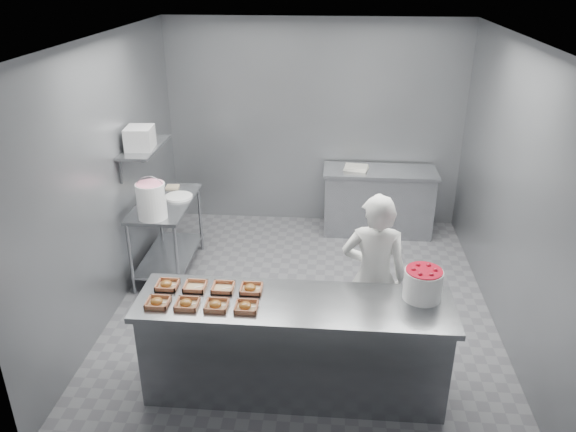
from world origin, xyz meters
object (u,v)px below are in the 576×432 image
object	(u,v)px
service_counter	(294,346)
tray_7	(251,288)
tray_1	(187,304)
worker	(374,277)
strawberry_tub	(423,283)
prep_table	(167,226)
tray_4	(167,285)
appliance	(140,138)
tray_2	(216,305)
glaze_bucket	(151,200)
tray_3	(246,306)
tray_6	(223,287)
tray_5	(195,286)
back_counter	(378,201)
tray_0	(158,302)

from	to	relation	value
service_counter	tray_7	distance (m)	0.62
tray_1	worker	distance (m)	1.70
tray_7	strawberry_tub	xyz separation A→B (m)	(1.41, 0.01, 0.12)
prep_table	tray_4	size ratio (longest dim) A/B	6.40
tray_4	appliance	distance (m)	2.01
tray_2	glaze_bucket	xyz separation A→B (m)	(-1.03, 1.65, 0.18)
tray_3	appliance	distance (m)	2.57
tray_3	worker	xyz separation A→B (m)	(1.05, 0.74, -0.11)
service_counter	prep_table	xyz separation A→B (m)	(-1.65, 1.95, 0.14)
glaze_bucket	tray_2	bearing A→B (deg)	-58.01
tray_6	glaze_bucket	bearing A→B (deg)	126.86
service_counter	appliance	bearing A→B (deg)	134.51
tray_3	tray_5	world-z (taller)	tray_3
tray_1	tray_3	distance (m)	0.48
back_counter	tray_2	xyz separation A→B (m)	(-1.52, -3.39, 0.47)
prep_table	strawberry_tub	world-z (taller)	strawberry_tub
back_counter	worker	bearing A→B (deg)	-94.81
tray_0	strawberry_tub	xyz separation A→B (m)	(2.13, 0.29, 0.12)
tray_3	glaze_bucket	world-z (taller)	glaze_bucket
tray_1	strawberry_tub	world-z (taller)	strawberry_tub
tray_2	tray_3	bearing A→B (deg)	0.00
tray_1	appliance	size ratio (longest dim) A/B	0.59
tray_0	tray_4	distance (m)	0.27
service_counter	worker	bearing A→B (deg)	41.54
tray_7	tray_2	bearing A→B (deg)	-131.60
tray_3	strawberry_tub	xyz separation A→B (m)	(1.41, 0.29, 0.12)
service_counter	strawberry_tub	size ratio (longest dim) A/B	8.26
back_counter	tray_4	distance (m)	3.73
worker	strawberry_tub	world-z (taller)	worker
tray_6	strawberry_tub	bearing A→B (deg)	0.51
prep_table	back_counter	distance (m)	2.87
tray_0	appliance	size ratio (longest dim) A/B	0.59
tray_1	tray_4	bearing A→B (deg)	131.60
tray_2	tray_3	distance (m)	0.24
service_counter	strawberry_tub	xyz separation A→B (m)	(1.04, 0.15, 0.59)
service_counter	tray_0	xyz separation A→B (m)	(-1.10, -0.14, 0.47)
glaze_bucket	tray_6	bearing A→B (deg)	-53.14
service_counter	strawberry_tub	bearing A→B (deg)	8.22
back_counter	appliance	distance (m)	3.30
strawberry_tub	tray_0	bearing A→B (deg)	-172.39
tray_0	tray_1	xyz separation A→B (m)	(0.24, 0.00, 0.00)
tray_3	glaze_bucket	bearing A→B (deg)	127.62
tray_7	appliance	bearing A→B (deg)	130.07
tray_2	back_counter	bearing A→B (deg)	65.87
appliance	tray_1	bearing A→B (deg)	-69.26
worker	glaze_bucket	world-z (taller)	worker
tray_5	strawberry_tub	bearing A→B (deg)	0.45
tray_1	tray_4	size ratio (longest dim) A/B	1.00
glaze_bucket	tray_5	bearing A→B (deg)	-60.10
tray_1	strawberry_tub	bearing A→B (deg)	8.56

